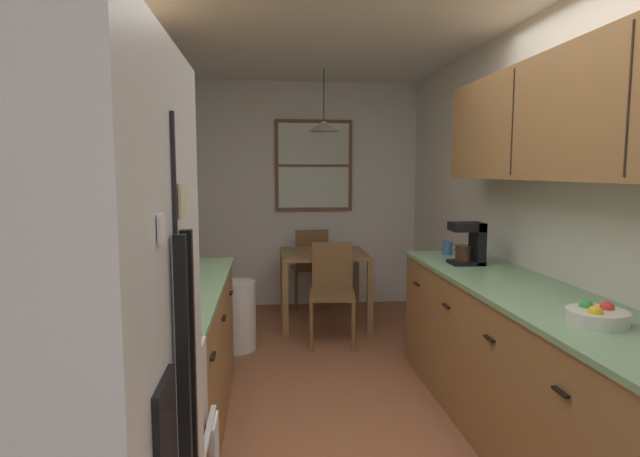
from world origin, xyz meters
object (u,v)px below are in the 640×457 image
mug_by_coffeemaker (448,248)px  dining_chair_near (332,288)px  trash_bin (237,316)px  storage_canister (140,299)px  coffee_maker (470,242)px  microwave_over_range (52,133)px  fruit_bowl (597,315)px  dining_table (324,264)px  dining_chair_far (310,264)px  table_serving_bowl (327,251)px

mug_by_coffeemaker → dining_chair_near: bearing=140.3°
dining_chair_near → trash_bin: dining_chair_near is taller
dining_chair_near → storage_canister: 2.57m
trash_bin → coffee_maker: (1.68, -0.99, 0.75)m
storage_canister → microwave_over_range: bearing=-100.4°
mug_by_coffeemaker → fruit_bowl: 1.86m
microwave_over_range → coffee_maker: (2.09, 1.73, -0.61)m
trash_bin → fruit_bowl: 3.01m
dining_table → trash_bin: size_ratio=1.44×
storage_canister → coffee_maker: 2.28m
mug_by_coffeemaker → dining_chair_far: bearing=115.5°
coffee_maker → table_serving_bowl: (-0.81, 1.63, -0.30)m
dining_table → storage_canister: storage_canister is taller
trash_bin → storage_canister: bearing=-98.0°
dining_chair_near → coffee_maker: (0.83, -1.10, 0.55)m
dining_chair_near → table_serving_bowl: size_ratio=4.72×
microwave_over_range → trash_bin: (0.41, 2.71, -1.37)m
dining_chair_near → trash_bin: bearing=-172.0°
microwave_over_range → dining_chair_near: (1.26, 2.83, -1.17)m
storage_canister → trash_bin: bearing=82.0°
microwave_over_range → table_serving_bowl: (1.27, 3.35, -0.91)m
dining_table → fruit_bowl: bearing=-75.4°
storage_canister → table_serving_bowl: storage_canister is taller
trash_bin → storage_canister: size_ratio=3.50×
mug_by_coffeemaker → table_serving_bowl: bearing=123.7°
dining_chair_near → mug_by_coffeemaker: (0.82, -0.68, 0.45)m
dining_table → dining_chair_near: bearing=-89.2°
fruit_bowl → table_serving_bowl: fruit_bowl is taller
coffee_maker → mug_by_coffeemaker: size_ratio=2.60×
dining_chair_near → fruit_bowl: (0.82, -2.54, 0.44)m
fruit_bowl → dining_table: bearing=104.6°
storage_canister → table_serving_bowl: bearing=67.2°
table_serving_bowl → coffee_maker: bearing=-63.4°
microwave_over_range → dining_table: (1.25, 3.45, -1.06)m
dining_table → table_serving_bowl: 0.18m
trash_bin → fruit_bowl: fruit_bowl is taller
dining_chair_far → mug_by_coffeemaker: 2.17m
mug_by_coffeemaker → trash_bin: bearing=161.4°
dining_chair_far → storage_canister: storage_canister is taller
dining_table → trash_bin: bearing=-138.7°
dining_table → dining_chair_near: size_ratio=0.96×
trash_bin → mug_by_coffeemaker: size_ratio=5.34×
microwave_over_range → dining_chair_far: 4.39m
fruit_bowl → table_serving_bowl: 3.17m
microwave_over_range → mug_by_coffeemaker: 3.07m
table_serving_bowl → dining_chair_far: bearing=98.9°
dining_table → table_serving_bowl: (0.03, -0.10, 0.15)m
storage_canister → coffee_maker: bearing=29.9°
microwave_over_range → mug_by_coffeemaker: (2.08, 2.15, -0.72)m
microwave_over_range → dining_table: size_ratio=0.73×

